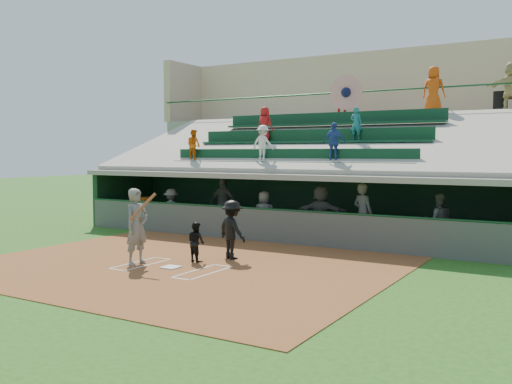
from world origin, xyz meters
The scene contains 23 objects.
ground centered at (0.00, 0.00, 0.00)m, with size 100.00×100.00×0.00m, color #225317.
dirt_slab centered at (0.00, 0.50, 0.01)m, with size 11.00×9.00×0.02m, color brown.
home_plate centered at (0.00, 0.00, 0.04)m, with size 0.43×0.43×0.03m, color silver.
batters_box_chalk centered at (0.00, 0.00, 0.02)m, with size 2.65×1.85×0.01m.
dugout_floor centered at (0.00, 6.75, 0.02)m, with size 16.00×3.50×0.04m, color gray.
concourse_slab centered at (0.00, 13.50, 2.30)m, with size 20.00×3.00×4.60m, color gray.
grandstand centered at (-0.01, 10.51, 2.26)m, with size 20.40×10.40×7.80m.
batter_at_plate centered at (-1.07, -0.09, 1.04)m, with size 0.88×0.80×2.03m.
catcher centered at (0.07, 1.00, 0.57)m, with size 0.53×0.41×1.09m, color black.
home_umpire centered at (0.68, 1.88, 0.84)m, with size 1.07×0.61×1.65m, color black.
dugout_bench centered at (0.09, 8.03, 0.26)m, with size 14.95×0.45×0.45m, color brown.
white_table centered at (-6.16, 5.98, 0.40)m, with size 0.82×0.62×0.72m, color white.
water_cooler centered at (-6.18, 6.03, 0.98)m, with size 0.44×0.44×0.44m, color #C9570B.
dugout_player_a centered at (-4.50, 5.55, 0.83)m, with size 1.02×0.59×1.58m, color #52544F.
dugout_player_b centered at (-2.95, 6.82, 1.03)m, with size 1.16×0.48×1.98m, color #585954.
dugout_player_c centered at (-0.50, 5.74, 0.85)m, with size 0.79×0.52×1.62m, color #555752.
dugout_player_d centered at (1.43, 6.24, 0.97)m, with size 1.73×0.55×1.86m, color #5B5D58.
dugout_player_e centered at (2.95, 6.16, 1.03)m, with size 0.72×0.47×1.98m, color #5E615C.
dugout_player_f centered at (5.34, 6.20, 0.91)m, with size 0.85×0.66×1.74m, color #545651.
trash_bin centered at (6.05, 13.13, 5.01)m, with size 0.55×0.55×0.82m, color black.
concourse_staff_a centered at (-0.52, 12.83, 5.51)m, with size 1.06×0.44×1.81m, color #A51C12.
concourse_staff_b centered at (3.71, 12.00, 5.52)m, with size 0.90×0.59×1.85m, color #C8460B.
concourse_staff_c centered at (6.48, 12.68, 5.55)m, with size 1.76×0.56×1.90m, color tan.
Camera 1 is at (9.38, -11.42, 3.01)m, focal length 40.00 mm.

